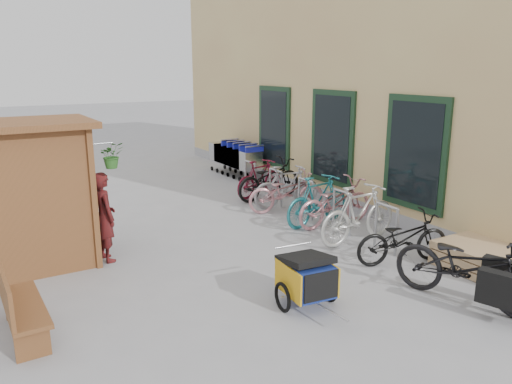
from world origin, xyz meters
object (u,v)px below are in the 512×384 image
bench (17,303)px  bike_6 (269,179)px  cargo_bike (470,268)px  bike_7 (260,178)px  kiosk (20,175)px  bike_0 (403,238)px  bike_3 (318,200)px  bike_1 (359,214)px  bike_4 (286,192)px  child_trailer (307,276)px  pallet_stack (479,257)px  bike_2 (335,202)px  person_kiosk (104,217)px  bike_5 (287,186)px  shopping_carts (235,155)px

bench → bike_6: (6.14, 4.04, 0.04)m
cargo_bike → bike_7: 6.59m
kiosk → bike_7: 6.09m
bike_0 → bike_3: bearing=13.5°
bench → bike_1: 5.89m
bench → bike_4: bike_4 is taller
bench → child_trailer: bearing=-18.8°
bike_7 → pallet_stack: bearing=171.2°
bike_0 → bike_1: 1.17m
bike_4 → bike_7: bike_7 is taller
bike_2 → bike_7: bike_2 is taller
person_kiosk → bike_0: bearing=-128.7°
child_trailer → bike_3: bearing=55.7°
bench → bike_3: bike_3 is taller
bike_2 → bike_6: bike_6 is taller
bike_4 → cargo_bike: bearing=-169.6°
cargo_bike → bike_5: 5.42m
bike_2 → person_kiosk: bearing=82.6°
bike_2 → bike_4: (-0.31, 1.34, -0.03)m
bike_4 → bike_5: bearing=-20.2°
bike_7 → shopping_carts: bearing=-29.0°
bike_5 → bike_7: bike_5 is taller
bike_0 → bike_5: 3.86m
shopping_carts → bike_3: 5.14m
bike_3 → shopping_carts: bearing=-17.2°
cargo_bike → bike_0: size_ratio=1.31×
person_kiosk → bike_1: person_kiosk is taller
bike_4 → bike_6: size_ratio=0.93×
child_trailer → bike_6: bearing=68.6°
shopping_carts → child_trailer: size_ratio=1.77×
cargo_bike → bike_1: bike_1 is taller
kiosk → shopping_carts: kiosk is taller
cargo_bike → bike_0: (0.34, 1.53, -0.10)m
bike_1 → bike_5: (0.21, 2.69, -0.06)m
kiosk → bike_3: 5.62m
person_kiosk → bench: bearing=135.5°
pallet_stack → person_kiosk: person_kiosk is taller
cargo_bike → kiosk: bearing=120.3°
bike_4 → bike_5: size_ratio=1.07×
shopping_carts → bike_5: shopping_carts is taller
bench → cargo_bike: (5.46, -2.21, 0.08)m
bike_2 → bike_6: (-0.02, 2.52, 0.01)m
bike_6 → person_kiosk: bearing=106.4°
bike_1 → person_kiosk: bearing=67.6°
bench → cargo_bike: 5.89m
cargo_bike → bike_6: cargo_bike is taller
bike_3 → bike_2: bearing=-136.4°
bike_1 → bike_7: 3.87m
person_kiosk → bike_6: size_ratio=0.80×
child_trailer → bike_3: (2.38, 2.84, 0.09)m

